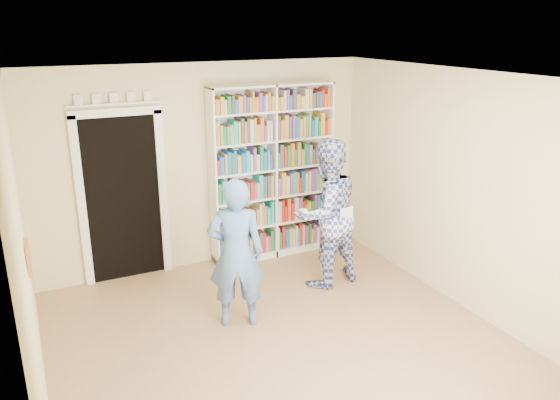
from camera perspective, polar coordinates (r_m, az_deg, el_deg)
name	(u,v)px	position (r m, az deg, el deg)	size (l,w,h in m)	color
floor	(290,353)	(5.70, 1.07, -15.65)	(5.00, 5.00, 0.00)	#A4744F
ceiling	(292,80)	(4.77, 1.26, 12.45)	(5.00, 5.00, 0.00)	white
wall_back	(206,167)	(7.29, -7.78, 3.47)	(4.50, 4.50, 0.00)	beige
wall_left	(27,273)	(4.60, -24.90, -6.97)	(5.00, 5.00, 0.00)	beige
wall_right	(473,196)	(6.37, 19.51, 0.43)	(5.00, 5.00, 0.00)	beige
bookshelf	(272,172)	(7.50, -0.85, 2.98)	(1.75, 0.33, 2.40)	white
doorway	(122,190)	(7.07, -16.14, 1.02)	(1.10, 0.08, 2.43)	black
wall_art	(28,257)	(4.77, -24.82, -5.45)	(0.03, 0.25, 0.25)	brown
man_blue	(236,254)	(5.84, -4.62, -5.60)	(0.60, 0.40, 1.66)	#5378B9
man_plaid	(326,214)	(6.73, 4.83, -1.43)	(0.90, 0.70, 1.86)	#304095
paper_sheet	(346,219)	(6.57, 6.94, -1.94)	(0.20, 0.01, 0.28)	white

